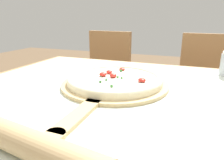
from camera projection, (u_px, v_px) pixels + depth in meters
The scene contains 7 objects.
dining_table at pixel (112, 118), 0.74m from camera, with size 1.20×1.05×0.75m.
towel_cloth at pixel (112, 91), 0.71m from camera, with size 1.12×0.97×0.00m.
pizza_peel at pixel (113, 85), 0.75m from camera, with size 0.40×0.60×0.01m.
pizza at pixel (115, 79), 0.76m from camera, with size 0.36×0.36×0.04m.
rolling_pin at pixel (34, 146), 0.36m from camera, with size 0.40×0.10×0.05m.
chair_left at pixel (105, 77), 1.68m from camera, with size 0.44×0.44×0.90m.
chair_right at pixel (204, 88), 1.42m from camera, with size 0.43×0.43×0.90m.
Camera 1 is at (0.24, -0.62, 1.00)m, focal length 32.00 mm.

